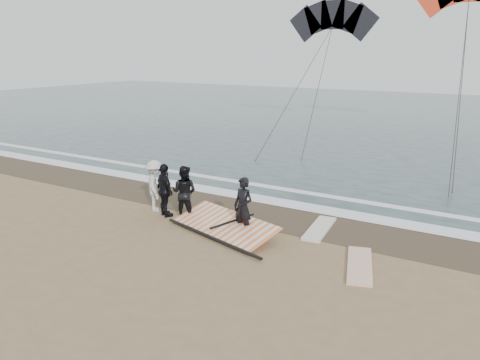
{
  "coord_description": "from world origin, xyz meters",
  "views": [
    {
      "loc": [
        6.27,
        -9.74,
        5.7
      ],
      "look_at": [
        -1.26,
        3.0,
        1.6
      ],
      "focal_mm": 35.0,
      "sensor_mm": 36.0,
      "label": 1
    }
  ],
  "objects_px": {
    "man_main": "(243,207)",
    "board_cream": "(320,228)",
    "board_white": "(360,265)",
    "sail_rig": "(225,225)"
  },
  "relations": [
    {
      "from": "board_white",
      "to": "board_cream",
      "type": "height_order",
      "value": "board_cream"
    },
    {
      "from": "board_white",
      "to": "board_cream",
      "type": "distance_m",
      "value": 2.81
    },
    {
      "from": "man_main",
      "to": "board_cream",
      "type": "distance_m",
      "value": 2.72
    },
    {
      "from": "board_cream",
      "to": "sail_rig",
      "type": "distance_m",
      "value": 3.11
    },
    {
      "from": "board_cream",
      "to": "board_white",
      "type": "bearing_deg",
      "value": -52.22
    },
    {
      "from": "sail_rig",
      "to": "man_main",
      "type": "bearing_deg",
      "value": -1.91
    },
    {
      "from": "man_main",
      "to": "board_cream",
      "type": "relative_size",
      "value": 0.85
    },
    {
      "from": "man_main",
      "to": "board_white",
      "type": "xyz_separation_m",
      "value": [
        3.89,
        -0.35,
        -0.91
      ]
    },
    {
      "from": "board_white",
      "to": "sail_rig",
      "type": "relative_size",
      "value": 0.55
    },
    {
      "from": "man_main",
      "to": "sail_rig",
      "type": "distance_m",
      "value": 1.02
    }
  ]
}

